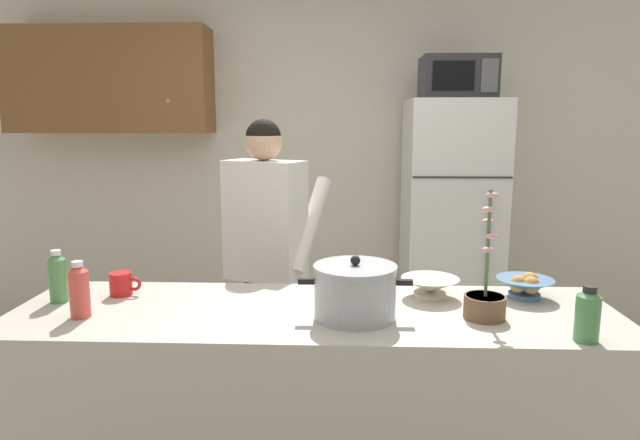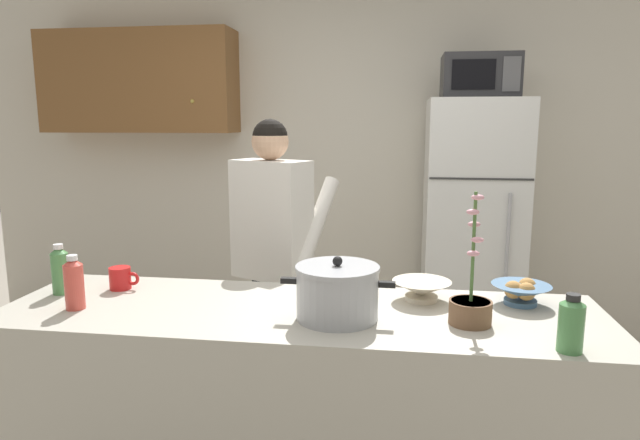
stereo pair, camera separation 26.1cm
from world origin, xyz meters
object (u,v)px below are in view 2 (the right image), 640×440
bread_bowl (521,292)px  microwave (480,77)px  refrigerator (472,231)px  bottle_near_edge (74,283)px  coffee_mug (121,278)px  bottle_far_corner (60,270)px  bottle_mid_counter (571,324)px  potted_orchid (471,305)px  cooking_pot (337,292)px  person_near_pot (273,236)px  empty_bowl (422,289)px

bread_bowl → microwave: bearing=89.4°
refrigerator → bottle_near_edge: (-1.72, -1.96, 0.14)m
coffee_mug → bottle_near_edge: bottle_near_edge is taller
coffee_mug → bottle_near_edge: (-0.05, -0.26, 0.06)m
bottle_far_corner → bread_bowl: bearing=3.8°
bottle_mid_counter → potted_orchid: potted_orchid is taller
cooking_pot → bottle_mid_counter: size_ratio=2.23×
person_near_pot → bread_bowl: size_ratio=7.21×
person_near_pot → coffee_mug: (-0.51, -0.69, -0.05)m
bottle_far_corner → microwave: bearing=43.3°
person_near_pot → bread_bowl: bearing=-30.1°
bottle_mid_counter → bottle_far_corner: (-1.92, 0.32, 0.01)m
refrigerator → person_near_pot: size_ratio=1.08×
microwave → coffee_mug: size_ratio=3.66×
bottle_mid_counter → bread_bowl: bearing=97.1°
bread_bowl → potted_orchid: size_ratio=0.48×
microwave → potted_orchid: 2.12m
refrigerator → bread_bowl: (-0.02, -1.67, 0.08)m
refrigerator → potted_orchid: refrigerator is taller
bread_bowl → bottle_mid_counter: (0.06, -0.45, 0.04)m
microwave → cooking_pot: microwave is taller
microwave → bottle_near_edge: (-1.72, -1.94, -0.89)m
microwave → cooking_pot: bearing=-110.5°
microwave → person_near_pot: bearing=-139.7°
microwave → bottle_mid_counter: size_ratio=2.58×
coffee_mug → potted_orchid: bearing=-8.5°
bottle_near_edge → bottle_far_corner: 0.24m
bread_bowl → bottle_near_edge: bottle_near_edge is taller
bottle_mid_counter → potted_orchid: (-0.28, 0.20, -0.02)m
bread_bowl → bottle_near_edge: 1.72m
cooking_pot → bottle_mid_counter: bearing=-14.3°
empty_bowl → bread_bowl: bearing=0.3°
potted_orchid → microwave: bearing=82.8°
cooking_pot → bottle_near_edge: cooking_pot is taller
microwave → empty_bowl: microwave is taller
microwave → bottle_near_edge: bearing=-131.5°
empty_bowl → person_near_pot: bearing=138.9°
bottle_mid_counter → cooking_pot: bearing=165.7°
cooking_pot → empty_bowl: size_ratio=1.76×
bread_bowl → bottle_near_edge: bearing=-170.2°
refrigerator → microwave: microwave is taller
microwave → coffee_mug: 2.55m
cooking_pot → bread_bowl: size_ratio=1.83×
refrigerator → person_near_pot: refrigerator is taller
empty_bowl → potted_orchid: 0.29m
microwave → coffee_mug: (-1.67, -1.68, -0.95)m
bread_bowl → potted_orchid: bearing=-132.4°
microwave → bottle_mid_counter: (0.04, -2.09, -0.90)m
cooking_pot → empty_bowl: bearing=39.1°
person_near_pot → empty_bowl: person_near_pot is taller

